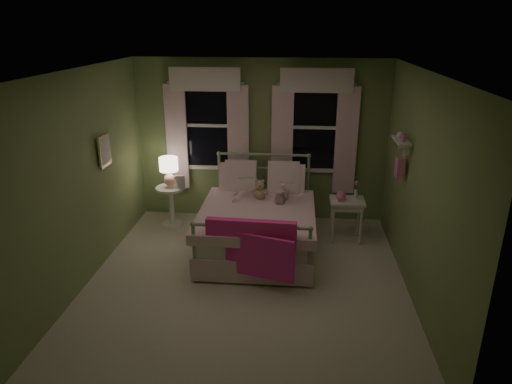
# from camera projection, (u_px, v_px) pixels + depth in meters

# --- Properties ---
(room_shell) EXTENTS (4.20, 4.20, 4.20)m
(room_shell) POSITION_uv_depth(u_px,v_px,m) (246.00, 185.00, 5.37)
(room_shell) COLOR white
(room_shell) RESTS_ON ground
(bed) EXTENTS (1.58, 2.04, 1.18)m
(bed) POSITION_uv_depth(u_px,v_px,m) (258.00, 224.00, 6.53)
(bed) COLOR white
(bed) RESTS_ON ground
(pink_throw) EXTENTS (1.10, 0.34, 0.71)m
(pink_throw) POSITION_uv_depth(u_px,v_px,m) (251.00, 242.00, 5.50)
(pink_throw) COLOR #FF319A
(pink_throw) RESTS_ON bed
(child_left) EXTENTS (0.30, 0.24, 0.72)m
(child_left) POSITION_uv_depth(u_px,v_px,m) (242.00, 178.00, 6.76)
(child_left) COLOR #F7D1DD
(child_left) RESTS_ON bed
(child_right) EXTENTS (0.37, 0.29, 0.77)m
(child_right) POSITION_uv_depth(u_px,v_px,m) (280.00, 177.00, 6.70)
(child_right) COLOR #F7D1DD
(child_right) RESTS_ON bed
(book_left) EXTENTS (0.22, 0.16, 0.26)m
(book_left) POSITION_uv_depth(u_px,v_px,m) (240.00, 181.00, 6.52)
(book_left) COLOR beige
(book_left) RESTS_ON child_left
(book_right) EXTENTS (0.20, 0.12, 0.26)m
(book_right) POSITION_uv_depth(u_px,v_px,m) (279.00, 185.00, 6.48)
(book_right) COLOR beige
(book_right) RESTS_ON child_right
(teddy_bear) EXTENTS (0.23, 0.19, 0.31)m
(teddy_bear) POSITION_uv_depth(u_px,v_px,m) (260.00, 191.00, 6.64)
(teddy_bear) COLOR tan
(teddy_bear) RESTS_ON bed
(nightstand_left) EXTENTS (0.46, 0.46, 0.65)m
(nightstand_left) POSITION_uv_depth(u_px,v_px,m) (171.00, 201.00, 7.29)
(nightstand_left) COLOR white
(nightstand_left) RESTS_ON ground
(table_lamp) EXTENTS (0.29, 0.29, 0.46)m
(table_lamp) POSITION_uv_depth(u_px,v_px,m) (169.00, 169.00, 7.10)
(table_lamp) COLOR #E39A86
(table_lamp) RESTS_ON nightstand_left
(book_nightstand) EXTENTS (0.17, 0.23, 0.02)m
(book_nightstand) POSITION_uv_depth(u_px,v_px,m) (175.00, 188.00, 7.12)
(book_nightstand) COLOR beige
(book_nightstand) RESTS_ON nightstand_left
(nightstand_right) EXTENTS (0.50, 0.40, 0.64)m
(nightstand_right) POSITION_uv_depth(u_px,v_px,m) (347.00, 206.00, 6.73)
(nightstand_right) COLOR white
(nightstand_right) RESTS_ON ground
(pink_toy) EXTENTS (0.14, 0.20, 0.14)m
(pink_toy) POSITION_uv_depth(u_px,v_px,m) (341.00, 196.00, 6.68)
(pink_toy) COLOR pink
(pink_toy) RESTS_ON nightstand_right
(bud_vase) EXTENTS (0.06, 0.06, 0.28)m
(bud_vase) POSITION_uv_depth(u_px,v_px,m) (356.00, 190.00, 6.68)
(bud_vase) COLOR white
(bud_vase) RESTS_ON nightstand_right
(window_left) EXTENTS (1.34, 0.13, 1.96)m
(window_left) POSITION_uv_depth(u_px,v_px,m) (207.00, 121.00, 7.22)
(window_left) COLOR black
(window_left) RESTS_ON room_shell
(window_right) EXTENTS (1.34, 0.13, 1.96)m
(window_right) POSITION_uv_depth(u_px,v_px,m) (315.00, 123.00, 7.08)
(window_right) COLOR black
(window_right) RESTS_ON room_shell
(wall_shelf) EXTENTS (0.15, 0.50, 0.60)m
(wall_shelf) POSITION_uv_depth(u_px,v_px,m) (400.00, 154.00, 5.78)
(wall_shelf) COLOR white
(wall_shelf) RESTS_ON room_shell
(framed_picture) EXTENTS (0.03, 0.32, 0.42)m
(framed_picture) POSITION_uv_depth(u_px,v_px,m) (105.00, 151.00, 6.03)
(framed_picture) COLOR beige
(framed_picture) RESTS_ON room_shell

